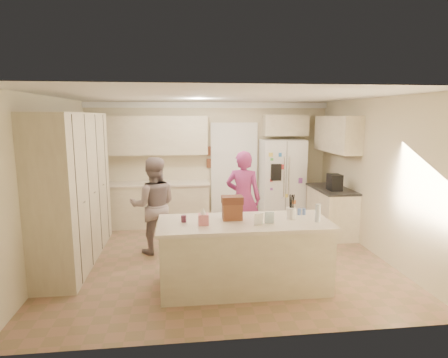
{
  "coord_description": "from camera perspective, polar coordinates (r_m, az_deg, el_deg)",
  "views": [
    {
      "loc": [
        -0.64,
        -5.83,
        2.3
      ],
      "look_at": [
        0.1,
        0.35,
        1.25
      ],
      "focal_mm": 30.0,
      "sensor_mm": 36.0,
      "label": 1
    }
  ],
  "objects": [
    {
      "name": "teen_girl",
      "position": [
        6.66,
        2.94,
        -2.98
      ],
      "size": [
        0.72,
        0.59,
        1.71
      ],
      "primitive_type": "imported",
      "rotation": [
        0.0,
        0.0,
        2.81
      ],
      "color": "#A9337C",
      "rests_on": "floor"
    },
    {
      "name": "water_bottle",
      "position": [
        5.07,
        14.11,
        -5.05
      ],
      "size": [
        0.07,
        0.07,
        0.24
      ],
      "primitive_type": "cylinder",
      "color": "silver",
      "rests_on": "island_top"
    },
    {
      "name": "back_countertop",
      "position": [
        7.96,
        -10.39,
        -0.71
      ],
      "size": [
        2.24,
        0.63,
        0.04
      ],
      "primitive_type": "cube",
      "color": "beige",
      "rests_on": "back_base_cab"
    },
    {
      "name": "dollhouse_body",
      "position": [
        5.04,
        1.25,
        -4.97
      ],
      "size": [
        0.26,
        0.18,
        0.22
      ],
      "primitive_type": "cube",
      "color": "brown",
      "rests_on": "island_top"
    },
    {
      "name": "island_base",
      "position": [
        5.15,
        3.08,
        -11.62
      ],
      "size": [
        2.2,
        0.9,
        0.88
      ],
      "primitive_type": "cube",
      "color": "#C1B394",
      "rests_on": "floor"
    },
    {
      "name": "fridge_handle_l",
      "position": [
        7.86,
        9.14,
        0.31
      ],
      "size": [
        0.02,
        0.02,
        0.85
      ],
      "primitive_type": "cylinder",
      "color": "silver",
      "rests_on": "refrigerator"
    },
    {
      "name": "dollhouse_roof",
      "position": [
        5.0,
        1.26,
        -3.2
      ],
      "size": [
        0.28,
        0.2,
        0.1
      ],
      "primitive_type": "cube",
      "color": "#592D1E",
      "rests_on": "dollhouse_body"
    },
    {
      "name": "tissue_box",
      "position": [
        4.82,
        -3.16,
        -6.16
      ],
      "size": [
        0.13,
        0.13,
        0.14
      ],
      "primitive_type": "cube",
      "color": "#D7737F",
      "rests_on": "island_top"
    },
    {
      "name": "right_countertop",
      "position": [
        7.56,
        16.12,
        -1.47
      ],
      "size": [
        0.63,
        1.24,
        0.04
      ],
      "primitive_type": "cube",
      "color": "#2D2B28",
      "rests_on": "right_base_cab"
    },
    {
      "name": "back_base_cab",
      "position": [
        8.06,
        -10.29,
        -3.91
      ],
      "size": [
        2.2,
        0.6,
        0.88
      ],
      "primitive_type": "cube",
      "color": "#C1B394",
      "rests_on": "floor"
    },
    {
      "name": "teen_boy",
      "position": [
        6.4,
        -10.67,
        -3.99
      ],
      "size": [
        0.82,
        0.66,
        1.63
      ],
      "primitive_type": "imported",
      "rotation": [
        0.0,
        0.0,
        3.19
      ],
      "color": "gray",
      "rests_on": "floor"
    },
    {
      "name": "jam_jar",
      "position": [
        4.96,
        -6.17,
        -6.04
      ],
      "size": [
        0.07,
        0.07,
        0.09
      ],
      "primitive_type": "cylinder",
      "color": "#59263F",
      "rests_on": "island_top"
    },
    {
      "name": "shaker_salt",
      "position": [
        5.38,
        11.39,
        -4.92
      ],
      "size": [
        0.05,
        0.05,
        0.09
      ],
      "primitive_type": "cylinder",
      "color": "#4F6FB1",
      "rests_on": "island_top"
    },
    {
      "name": "wall_back",
      "position": [
        8.22,
        -2.31,
        2.59
      ],
      "size": [
        5.2,
        0.02,
        2.6
      ],
      "primitive_type": "cube",
      "color": "beige",
      "rests_on": "ground"
    },
    {
      "name": "fridge_dispenser",
      "position": [
        7.8,
        7.94,
        1.02
      ],
      "size": [
        0.22,
        0.03,
        0.35
      ],
      "primitive_type": "cube",
      "color": "black",
      "rests_on": "refrigerator"
    },
    {
      "name": "right_upper_cab",
      "position": [
        7.67,
        16.84,
        6.56
      ],
      "size": [
        0.35,
        1.5,
        0.7
      ],
      "primitive_type": "cube",
      "color": "#C1B394",
      "rests_on": "wall_right"
    },
    {
      "name": "greeting_card_a",
      "position": [
        4.81,
        5.32,
        -6.08
      ],
      "size": [
        0.12,
        0.06,
        0.16
      ],
      "primitive_type": "cube",
      "rotation": [
        0.15,
        0.0,
        0.2
      ],
      "color": "white",
      "rests_on": "island_top"
    },
    {
      "name": "right_base_cab",
      "position": [
        7.66,
        16.03,
        -4.85
      ],
      "size": [
        0.6,
        1.2,
        0.88
      ],
      "primitive_type": "cube",
      "color": "#C1B394",
      "rests_on": "floor"
    },
    {
      "name": "over_fridge_cab",
      "position": [
        8.28,
        9.34,
        8.07
      ],
      "size": [
        0.95,
        0.35,
        0.45
      ],
      "primitive_type": "cube",
      "color": "#C1B394",
      "rests_on": "wall_back"
    },
    {
      "name": "utensil_crock",
      "position": [
        5.17,
        10.18,
        -5.14
      ],
      "size": [
        0.13,
        0.13,
        0.15
      ],
      "primitive_type": "cylinder",
      "color": "white",
      "rests_on": "island_top"
    },
    {
      "name": "floor",
      "position": [
        6.3,
        -0.54,
        -11.93
      ],
      "size": [
        5.2,
        4.6,
        0.02
      ],
      "primitive_type": "cube",
      "color": "#8D6751",
      "rests_on": "ground"
    },
    {
      "name": "shaker_pepper",
      "position": [
        5.41,
        12.09,
        -4.88
      ],
      "size": [
        0.05,
        0.05,
        0.09
      ],
      "primitive_type": "cylinder",
      "color": "#4F6FB1",
      "rests_on": "island_top"
    },
    {
      "name": "crown_back",
      "position": [
        8.12,
        -2.34,
        11.2
      ],
      "size": [
        5.2,
        0.08,
        0.12
      ],
      "primitive_type": "cube",
      "color": "white",
      "rests_on": "wall_back"
    },
    {
      "name": "doorway_opening",
      "position": [
        8.29,
        1.51,
        0.91
      ],
      "size": [
        0.9,
        0.06,
        2.1
      ],
      "primitive_type": "cube",
      "color": "black",
      "rests_on": "floor"
    },
    {
      "name": "wall_front",
      "position": [
        3.71,
        3.34,
        -6.08
      ],
      "size": [
        5.2,
        0.02,
        2.6
      ],
      "primitive_type": "cube",
      "color": "beige",
      "rests_on": "ground"
    },
    {
      "name": "wall_frame_lower",
      "position": [
        8.19,
        -2.15,
        2.42
      ],
      "size": [
        0.15,
        0.02,
        0.2
      ],
      "primitive_type": "cube",
      "color": "brown",
      "rests_on": "wall_back"
    },
    {
      "name": "doorway_casing",
      "position": [
        8.25,
        1.55,
        0.87
      ],
      "size": [
        1.02,
        0.03,
        2.22
      ],
      "primitive_type": "cube",
      "color": "white",
      "rests_on": "floor"
    },
    {
      "name": "fridge_magnets",
      "position": [
        7.91,
        9.44,
        -0.75
      ],
      "size": [
        0.76,
        0.02,
        1.44
      ],
      "primitive_type": null,
      "color": "tan",
      "rests_on": "refrigerator"
    },
    {
      "name": "fridge_handle_r",
      "position": [
        7.89,
        9.83,
        0.32
      ],
      "size": [
        0.02,
        0.02,
        0.85
      ],
      "primitive_type": "cylinder",
      "color": "silver",
      "rests_on": "refrigerator"
    },
    {
      "name": "wall_right",
      "position": [
        6.74,
        22.07,
        0.35
      ],
      "size": [
        0.02,
        4.6,
        2.6
      ],
      "primitive_type": "cube",
      "color": "beige",
      "rests_on": "ground"
    },
    {
      "name": "greeting_card_b",
      "position": [
        4.89,
        6.92,
        -5.85
      ],
      "size": [
        0.12,
        0.05,
        0.16
      ],
      "primitive_type": "cube",
      "rotation": [
        0.15,
        0.0,
        -0.1
      ],
      "color": "silver",
      "rests_on": "island_top"
    },
    {
      "name": "island_top",
      "position": [
        5.0,
        3.12,
        -6.7
      ],
      "size": [
        2.28,
        0.96,
        0.05
      ],
      "primitive_type": "cube",
      "color": "beige",
      "rests_on": "island_base"
    },
    {
      "name": "wall_left",
      "position": [
        6.23,
        -25.16,
        -0.57
      ],
      "size": [
        0.02,
        4.6,
        2.6
      ],
      "primitive_type": "cube",
      "color": "beige",
      "rests_on": "ground"
    },
    {
      "name": "pantry_bank",
      "position": [
        6.35,
        -21.86,
        -1.32
      ],
      "size": [
        0.6,
        2.6,
        2.35
      ],
      "primitive_type": "cube",
      "color": "#C1B394",
      "rests_on": "floor"
    },
    {
      "name": "coffee_maker",
      "position": [
        7.33,
        16.5,
        -0.47
      ],
      "size": [
        0.22,
        0.28,
        0.3
      ],
      "primitive_type": "cube",
      "color": "black",
      "rests_on": "right_countertop"
    },
    {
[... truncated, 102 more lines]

